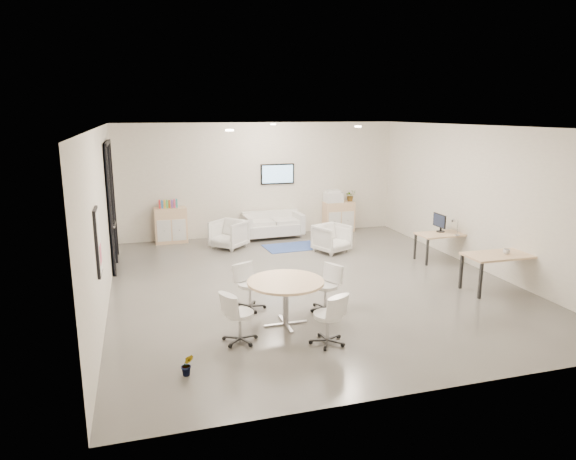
{
  "coord_description": "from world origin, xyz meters",
  "views": [
    {
      "loc": [
        -3.31,
        -9.68,
        3.48
      ],
      "look_at": [
        -0.37,
        0.4,
        1.06
      ],
      "focal_mm": 32.0,
      "sensor_mm": 36.0,
      "label": 1
    }
  ],
  "objects_px": {
    "desk_rear": "(444,236)",
    "sideboard_right": "(339,217)",
    "armchair_left": "(229,233)",
    "sideboard_left": "(171,225)",
    "armchair_right": "(332,237)",
    "round_table": "(286,285)",
    "desk_front": "(501,258)",
    "loveseat": "(272,226)"
  },
  "relations": [
    {
      "from": "sideboard_right",
      "to": "desk_front",
      "type": "bearing_deg",
      "value": -78.92
    },
    {
      "from": "armchair_right",
      "to": "desk_front",
      "type": "relative_size",
      "value": 0.54
    },
    {
      "from": "armchair_right",
      "to": "desk_rear",
      "type": "bearing_deg",
      "value": -56.62
    },
    {
      "from": "sideboard_right",
      "to": "desk_front",
      "type": "relative_size",
      "value": 0.62
    },
    {
      "from": "armchair_right",
      "to": "desk_rear",
      "type": "xyz_separation_m",
      "value": [
        2.29,
        -1.46,
        0.21
      ]
    },
    {
      "from": "desk_rear",
      "to": "sideboard_right",
      "type": "bearing_deg",
      "value": 107.28
    },
    {
      "from": "sideboard_right",
      "to": "desk_rear",
      "type": "bearing_deg",
      "value": -70.74
    },
    {
      "from": "sideboard_left",
      "to": "loveseat",
      "type": "height_order",
      "value": "sideboard_left"
    },
    {
      "from": "desk_front",
      "to": "round_table",
      "type": "xyz_separation_m",
      "value": [
        -4.56,
        -0.46,
        0.02
      ]
    },
    {
      "from": "sideboard_left",
      "to": "loveseat",
      "type": "distance_m",
      "value": 2.81
    },
    {
      "from": "armchair_left",
      "to": "round_table",
      "type": "bearing_deg",
      "value": -43.03
    },
    {
      "from": "desk_rear",
      "to": "loveseat",
      "type": "bearing_deg",
      "value": 132.43
    },
    {
      "from": "sideboard_left",
      "to": "loveseat",
      "type": "bearing_deg",
      "value": -3.46
    },
    {
      "from": "loveseat",
      "to": "sideboard_right",
      "type": "bearing_deg",
      "value": 1.44
    },
    {
      "from": "desk_rear",
      "to": "round_table",
      "type": "height_order",
      "value": "round_table"
    },
    {
      "from": "armchair_right",
      "to": "round_table",
      "type": "relative_size",
      "value": 0.61
    },
    {
      "from": "loveseat",
      "to": "round_table",
      "type": "bearing_deg",
      "value": -105.83
    },
    {
      "from": "sideboard_left",
      "to": "armchair_right",
      "type": "bearing_deg",
      "value": -28.86
    },
    {
      "from": "armchair_left",
      "to": "armchair_right",
      "type": "xyz_separation_m",
      "value": [
        2.45,
        -1.12,
        -0.02
      ]
    },
    {
      "from": "sideboard_left",
      "to": "sideboard_right",
      "type": "height_order",
      "value": "sideboard_left"
    },
    {
      "from": "sideboard_right",
      "to": "armchair_right",
      "type": "relative_size",
      "value": 1.16
    },
    {
      "from": "desk_rear",
      "to": "desk_front",
      "type": "relative_size",
      "value": 0.9
    },
    {
      "from": "desk_rear",
      "to": "round_table",
      "type": "distance_m",
      "value": 5.37
    },
    {
      "from": "desk_front",
      "to": "round_table",
      "type": "bearing_deg",
      "value": -173.6
    },
    {
      "from": "armchair_left",
      "to": "desk_rear",
      "type": "bearing_deg",
      "value": 17.79
    },
    {
      "from": "armchair_right",
      "to": "desk_front",
      "type": "distance_m",
      "value": 4.24
    },
    {
      "from": "sideboard_right",
      "to": "round_table",
      "type": "xyz_separation_m",
      "value": [
        -3.43,
        -6.22,
        0.25
      ]
    },
    {
      "from": "armchair_left",
      "to": "armchair_right",
      "type": "relative_size",
      "value": 1.04
    },
    {
      "from": "armchair_right",
      "to": "desk_rear",
      "type": "height_order",
      "value": "armchair_right"
    },
    {
      "from": "armchair_left",
      "to": "round_table",
      "type": "xyz_separation_m",
      "value": [
        0.05,
        -5.22,
        0.29
      ]
    },
    {
      "from": "armchair_left",
      "to": "sideboard_left",
      "type": "bearing_deg",
      "value": -169.03
    },
    {
      "from": "sideboard_left",
      "to": "desk_rear",
      "type": "xyz_separation_m",
      "value": [
        6.14,
        -3.58,
        0.12
      ]
    },
    {
      "from": "sideboard_left",
      "to": "sideboard_right",
      "type": "relative_size",
      "value": 1.08
    },
    {
      "from": "sideboard_right",
      "to": "desk_front",
      "type": "xyz_separation_m",
      "value": [
        1.13,
        -5.76,
        0.23
      ]
    },
    {
      "from": "sideboard_right",
      "to": "armchair_left",
      "type": "height_order",
      "value": "sideboard_right"
    },
    {
      "from": "loveseat",
      "to": "round_table",
      "type": "height_order",
      "value": "round_table"
    },
    {
      "from": "armchair_left",
      "to": "round_table",
      "type": "height_order",
      "value": "armchair_left"
    },
    {
      "from": "armchair_right",
      "to": "sideboard_left",
      "type": "bearing_deg",
      "value": 127.02
    },
    {
      "from": "round_table",
      "to": "loveseat",
      "type": "bearing_deg",
      "value": 77.52
    },
    {
      "from": "sideboard_left",
      "to": "armchair_right",
      "type": "distance_m",
      "value": 4.4
    },
    {
      "from": "loveseat",
      "to": "desk_rear",
      "type": "bearing_deg",
      "value": -48.93
    },
    {
      "from": "sideboard_left",
      "to": "loveseat",
      "type": "xyz_separation_m",
      "value": [
        2.8,
        -0.17,
        -0.14
      ]
    }
  ]
}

